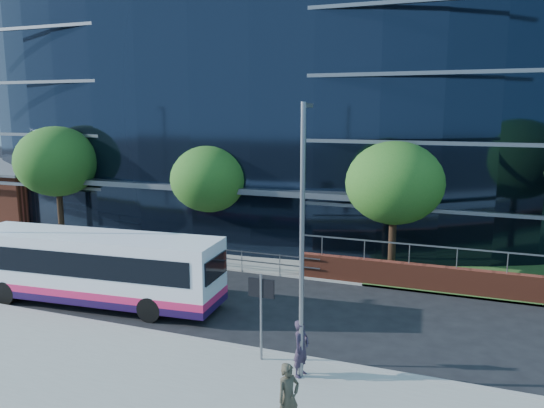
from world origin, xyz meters
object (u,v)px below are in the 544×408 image
at_px(pedestrian, 301,348).
at_px(brick_pavilion, 8,191).
at_px(tree_far_c, 395,183).
at_px(tree_far_a, 57,162).
at_px(pedestrian_b, 288,398).
at_px(tree_far_b, 210,179).
at_px(street_sign, 261,299).
at_px(streetlight_east, 302,235).
at_px(city_bus, 96,268).

bearing_deg(pedestrian, brick_pavilion, 74.29).
bearing_deg(tree_far_c, tree_far_a, 180.00).
relative_size(tree_far_a, pedestrian_b, 4.01).
distance_m(brick_pavilion, tree_far_c, 29.46).
bearing_deg(tree_far_c, pedestrian, -95.19).
bearing_deg(tree_far_a, pedestrian, -30.40).
xyz_separation_m(tree_far_a, tree_far_b, (10.00, 0.50, -0.65)).
bearing_deg(street_sign, brick_pavilion, 150.35).
height_order(streetlight_east, pedestrian, streetlight_east).
bearing_deg(tree_far_b, streetlight_east, -52.37).
relative_size(tree_far_b, pedestrian_b, 3.47).
relative_size(tree_far_c, pedestrian, 3.80).
bearing_deg(tree_far_b, brick_pavilion, 168.12).
bearing_deg(city_bus, pedestrian, -21.65).
distance_m(street_sign, tree_far_c, 11.14).
bearing_deg(city_bus, street_sign, -21.06).
xyz_separation_m(tree_far_a, tree_far_c, (20.00, 0.00, -0.33)).
bearing_deg(tree_far_a, city_bus, -41.47).
relative_size(tree_far_b, pedestrian, 3.53).
xyz_separation_m(brick_pavilion, tree_far_c, (29.00, -4.50, 2.60)).
relative_size(brick_pavilion, city_bus, 0.78).
bearing_deg(tree_far_a, tree_far_b, 2.86).
relative_size(street_sign, pedestrian_b, 1.61).
height_order(tree_far_c, pedestrian, tree_far_c).
distance_m(pedestrian, pedestrian_b, 2.78).
bearing_deg(pedestrian, tree_far_b, 51.16).
bearing_deg(tree_far_b, tree_far_a, -177.14).
relative_size(streetlight_east, pedestrian_b, 4.59).
relative_size(tree_far_a, pedestrian, 4.07).
distance_m(tree_far_c, city_bus, 13.85).
xyz_separation_m(tree_far_a, pedestrian, (18.99, -11.14, -3.85)).
distance_m(tree_far_a, city_bus, 12.69).
bearing_deg(streetlight_east, pedestrian, 110.14).
xyz_separation_m(street_sign, tree_far_a, (-17.50, 10.59, 2.71)).
bearing_deg(brick_pavilion, pedestrian, -29.19).
bearing_deg(city_bus, brick_pavilion, 140.76).
xyz_separation_m(city_bus, pedestrian_b, (10.35, -5.75, -0.53)).
relative_size(tree_far_a, tree_far_b, 1.15).
xyz_separation_m(street_sign, pedestrian, (1.49, -0.55, -1.14)).
relative_size(street_sign, pedestrian, 1.63).
xyz_separation_m(streetlight_east, city_bus, (-9.82, 3.06, -2.89)).
height_order(tree_far_a, streetlight_east, streetlight_east).
xyz_separation_m(tree_far_b, tree_far_c, (10.00, -0.50, 0.33)).
height_order(tree_far_b, pedestrian_b, tree_far_b).
height_order(street_sign, pedestrian, street_sign).
relative_size(brick_pavilion, tree_far_a, 1.23).
height_order(tree_far_b, streetlight_east, streetlight_east).
bearing_deg(pedestrian_b, pedestrian, 44.25).
height_order(street_sign, streetlight_east, streetlight_east).
relative_size(brick_pavilion, tree_far_b, 1.42).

